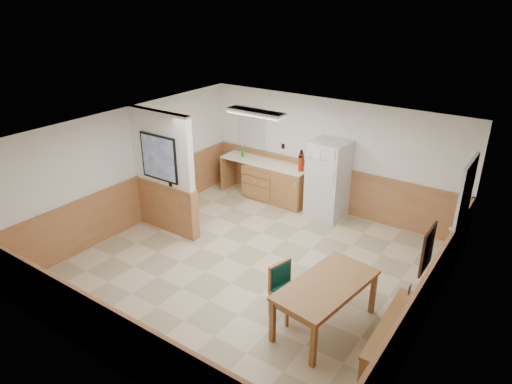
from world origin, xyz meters
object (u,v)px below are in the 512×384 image
Objects in this scene: refrigerator at (328,180)px; soap_bottle at (243,152)px; dining_table at (326,289)px; dining_chair at (284,285)px; dining_bench at (394,329)px; fire_extinguisher at (301,162)px.

refrigerator is 7.18× the size of soap_bottle.
dining_chair reaches higher than dining_table.
dining_bench is 4.66m from fire_extinguisher.
dining_chair is at bearing -70.52° from refrigerator.
refrigerator is at bearing 13.35° from fire_extinguisher.
dining_bench is at bearing 13.36° from dining_table.
dining_table is 1.01× the size of dining_bench.
dining_table is at bearing -176.54° from dining_bench.
refrigerator is 2.01× the size of dining_chair.
dining_chair is 1.76× the size of fire_extinguisher.
soap_bottle reaches higher than dining_bench.
refrigerator is 4.16m from dining_bench.
dining_chair is (-0.66, -0.08, -0.16)m from dining_table.
dining_chair is at bearing -46.23° from soap_bottle.
fire_extinguisher is at bearing -0.90° from soap_bottle.
fire_extinguisher reaches higher than dining_table.
dining_table reaches higher than dining_bench.
fire_extinguisher reaches higher than dining_chair.
soap_bottle is (-3.25, 3.40, 0.52)m from dining_chair.
soap_bottle is at bearing 147.77° from dining_table.
refrigerator reaches higher than dining_table.
dining_bench is 7.22× the size of soap_bottle.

